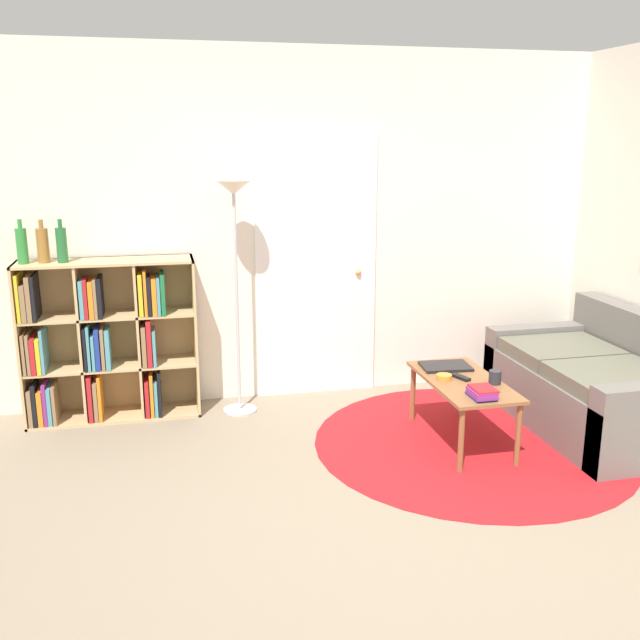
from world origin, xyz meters
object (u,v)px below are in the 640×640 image
(floor_lamp, at_px, (235,229))
(bottle_right, at_px, (62,244))
(cup, at_px, (495,377))
(couch, at_px, (602,388))
(coffee_table, at_px, (463,387))
(laptop, at_px, (445,366))
(bottle_middle, at_px, (43,245))
(bowl, at_px, (444,377))
(bookshelf, at_px, (102,342))
(bottle_left, at_px, (22,245))

(floor_lamp, xyz_separation_m, bottle_right, (-1.15, 0.08, -0.08))
(cup, distance_m, bottle_right, 2.99)
(floor_lamp, height_order, couch, floor_lamp)
(floor_lamp, relative_size, coffee_table, 1.83)
(cup, bearing_deg, laptop, 115.15)
(couch, xyz_separation_m, bottle_middle, (-3.70, 0.93, 0.99))
(couch, height_order, bottle_right, bottle_right)
(laptop, distance_m, bowl, 0.26)
(floor_lamp, xyz_separation_m, bowl, (1.24, -0.84, -0.90))
(bookshelf, distance_m, coffee_table, 2.51)
(bookshelf, distance_m, bowl, 2.38)
(coffee_table, height_order, cup, cup)
(floor_lamp, relative_size, bottle_middle, 5.77)
(coffee_table, relative_size, bowl, 9.01)
(bottle_middle, bearing_deg, couch, -14.06)
(bottle_middle, bearing_deg, floor_lamp, -4.51)
(bottle_right, bearing_deg, bookshelf, 7.52)
(bookshelf, height_order, floor_lamp, floor_lamp)
(laptop, height_order, cup, cup)
(bottle_left, relative_size, bottle_middle, 1.02)
(laptop, bearing_deg, floor_lamp, 155.77)
(coffee_table, bearing_deg, cup, -36.60)
(laptop, bearing_deg, bookshelf, 162.62)
(floor_lamp, relative_size, bottle_right, 5.72)
(floor_lamp, distance_m, laptop, 1.73)
(couch, relative_size, bottle_middle, 5.31)
(cup, relative_size, bottle_middle, 0.30)
(bookshelf, xyz_separation_m, cup, (2.47, -1.10, -0.08))
(bowl, distance_m, cup, 0.32)
(bowl, xyz_separation_m, bottle_left, (-2.65, 0.92, 0.81))
(bottle_middle, bearing_deg, bookshelf, 1.69)
(coffee_table, relative_size, bottle_left, 3.08)
(bottle_middle, height_order, bottle_right, bottle_right)
(bookshelf, xyz_separation_m, floor_lamp, (0.94, -0.11, 0.79))
(couch, height_order, bowl, couch)
(bookshelf, distance_m, bottle_right, 0.73)
(bottle_right, bearing_deg, floor_lamp, -4.10)
(bottle_left, bearing_deg, laptop, -14.11)
(floor_lamp, xyz_separation_m, bottle_left, (-1.40, 0.09, -0.08))
(bookshelf, xyz_separation_m, coffee_table, (2.31, -0.98, -0.18))
(bottle_middle, bearing_deg, bottle_left, -173.16)
(bookshelf, distance_m, floor_lamp, 1.23)
(couch, xyz_separation_m, bowl, (-1.18, -0.01, 0.18))
(cup, bearing_deg, bottle_left, 159.92)
(bowl, relative_size, bottle_middle, 0.35)
(bookshelf, height_order, cup, bookshelf)
(bottle_left, xyz_separation_m, bottle_right, (0.25, -0.00, -0.00))
(bowl, bearing_deg, laptop, 65.34)
(bowl, distance_m, bottle_middle, 2.81)
(couch, height_order, bottle_middle, bottle_middle)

